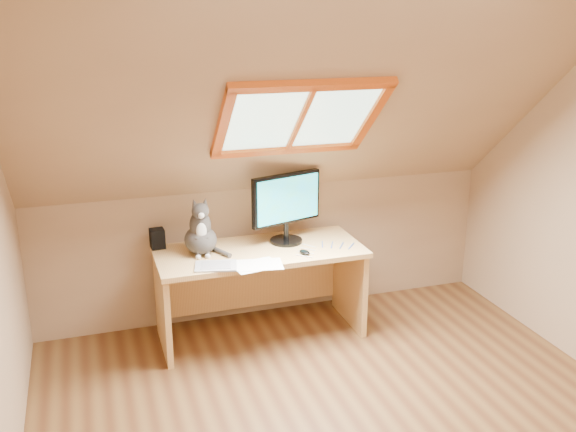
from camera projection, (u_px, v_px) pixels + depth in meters
name	position (u px, v px, depth m)	size (l,w,h in m)	color
room_shell	(379.00, 197.00, 2.96)	(3.52, 3.52, 2.41)	tan
desk	(258.00, 274.00, 4.60)	(1.45, 0.63, 0.66)	#DFB16A
monitor	(286.00, 204.00, 4.53)	(0.54, 0.23, 0.51)	black
cat	(200.00, 233.00, 4.36)	(0.24, 0.28, 0.41)	#45403D
desk_speaker	(157.00, 239.00, 4.49)	(0.10, 0.10, 0.14)	black
graphics_tablet	(216.00, 266.00, 4.17)	(0.27, 0.19, 0.01)	#B2B2B7
mouse	(305.00, 252.00, 4.39)	(0.05, 0.09, 0.03)	black
papers	(250.00, 265.00, 4.21)	(0.33, 0.27, 0.00)	white
cables	(325.00, 247.00, 4.50)	(0.51, 0.26, 0.01)	silver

